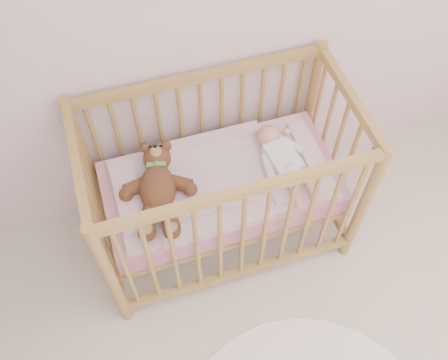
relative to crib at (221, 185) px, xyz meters
name	(u,v)px	position (x,y,z in m)	size (l,w,h in m)	color
crib	(221,185)	(0.00, 0.00, 0.00)	(1.36, 0.76, 1.00)	tan
mattress	(221,187)	(0.00, 0.00, -0.01)	(1.22, 0.62, 0.13)	pink
blanket	(221,179)	(0.00, 0.00, 0.06)	(1.10, 0.58, 0.06)	#E89FBA
baby	(283,158)	(0.33, -0.02, 0.14)	(0.26, 0.55, 0.13)	white
teddy_bear	(158,189)	(-0.33, -0.02, 0.15)	(0.40, 0.57, 0.16)	brown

